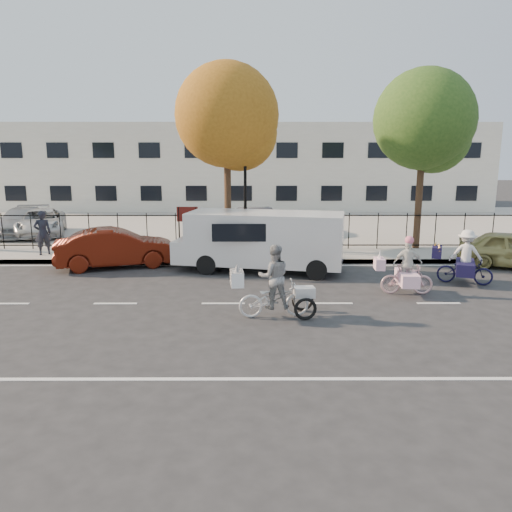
{
  "coord_description": "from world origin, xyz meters",
  "views": [
    {
      "loc": [
        0.87,
        -13.29,
        4.16
      ],
      "look_at": [
        0.91,
        1.2,
        1.1
      ],
      "focal_mm": 35.0,
      "sensor_mm": 36.0,
      "label": 1
    }
  ],
  "objects_px": {
    "bull_bike": "(465,262)",
    "lot_car_b": "(41,222)",
    "zebra_trike": "(274,289)",
    "unicorn_bike": "(406,273)",
    "lot_car_d": "(305,223)",
    "lamppost": "(245,178)",
    "pedestrian": "(43,233)",
    "lot_car_a": "(22,222)",
    "red_sedan": "(116,248)",
    "white_van": "(262,239)",
    "lot_car_c": "(257,223)"
  },
  "relations": [
    {
      "from": "zebra_trike",
      "to": "lot_car_c",
      "type": "height_order",
      "value": "zebra_trike"
    },
    {
      "from": "white_van",
      "to": "lot_car_d",
      "type": "xyz_separation_m",
      "value": [
        2.2,
        6.83,
        -0.4
      ]
    },
    {
      "from": "zebra_trike",
      "to": "bull_bike",
      "type": "distance_m",
      "value": 6.96
    },
    {
      "from": "lot_car_a",
      "to": "lot_car_d",
      "type": "distance_m",
      "value": 13.78
    },
    {
      "from": "red_sedan",
      "to": "zebra_trike",
      "type": "bearing_deg",
      "value": -152.65
    },
    {
      "from": "unicorn_bike",
      "to": "lot_car_d",
      "type": "relative_size",
      "value": 0.5
    },
    {
      "from": "zebra_trike",
      "to": "white_van",
      "type": "xyz_separation_m",
      "value": [
        -0.23,
        4.95,
        0.42
      ]
    },
    {
      "from": "lot_car_b",
      "to": "lot_car_d",
      "type": "distance_m",
      "value": 12.79
    },
    {
      "from": "unicorn_bike",
      "to": "bull_bike",
      "type": "relative_size",
      "value": 0.91
    },
    {
      "from": "unicorn_bike",
      "to": "pedestrian",
      "type": "xyz_separation_m",
      "value": [
        -12.76,
        5.08,
        0.37
      ]
    },
    {
      "from": "pedestrian",
      "to": "lot_car_b",
      "type": "xyz_separation_m",
      "value": [
        -2.02,
        4.65,
        -0.24
      ]
    },
    {
      "from": "zebra_trike",
      "to": "unicorn_bike",
      "type": "relative_size",
      "value": 1.25
    },
    {
      "from": "zebra_trike",
      "to": "red_sedan",
      "type": "height_order",
      "value": "zebra_trike"
    },
    {
      "from": "white_van",
      "to": "lot_car_d",
      "type": "relative_size",
      "value": 1.76
    },
    {
      "from": "pedestrian",
      "to": "lot_car_d",
      "type": "relative_size",
      "value": 0.5
    },
    {
      "from": "lot_car_d",
      "to": "zebra_trike",
      "type": "bearing_deg",
      "value": -90.71
    },
    {
      "from": "pedestrian",
      "to": "lot_car_a",
      "type": "distance_m",
      "value": 5.62
    },
    {
      "from": "lamppost",
      "to": "unicorn_bike",
      "type": "xyz_separation_m",
      "value": [
        4.83,
        -5.88,
        -2.47
      ]
    },
    {
      "from": "zebra_trike",
      "to": "lot_car_a",
      "type": "xyz_separation_m",
      "value": [
        -11.8,
        11.86,
        0.08
      ]
    },
    {
      "from": "lot_car_b",
      "to": "bull_bike",
      "type": "bearing_deg",
      "value": -44.79
    },
    {
      "from": "lamppost",
      "to": "pedestrian",
      "type": "bearing_deg",
      "value": -174.28
    },
    {
      "from": "lot_car_a",
      "to": "lot_car_b",
      "type": "bearing_deg",
      "value": -13.44
    },
    {
      "from": "zebra_trike",
      "to": "white_van",
      "type": "height_order",
      "value": "white_van"
    },
    {
      "from": "lamppost",
      "to": "red_sedan",
      "type": "height_order",
      "value": "lamppost"
    },
    {
      "from": "bull_bike",
      "to": "lot_car_d",
      "type": "bearing_deg",
      "value": 47.01
    },
    {
      "from": "bull_bike",
      "to": "lot_car_c",
      "type": "bearing_deg",
      "value": 61.55
    },
    {
      "from": "zebra_trike",
      "to": "lot_car_b",
      "type": "xyz_separation_m",
      "value": [
        -10.81,
        11.77,
        0.06
      ]
    },
    {
      "from": "pedestrian",
      "to": "red_sedan",
      "type": "bearing_deg",
      "value": 126.19
    },
    {
      "from": "lamppost",
      "to": "zebra_trike",
      "type": "distance_m",
      "value": 8.31
    },
    {
      "from": "pedestrian",
      "to": "lot_car_d",
      "type": "distance_m",
      "value": 11.74
    },
    {
      "from": "unicorn_bike",
      "to": "bull_bike",
      "type": "height_order",
      "value": "unicorn_bike"
    },
    {
      "from": "red_sedan",
      "to": "lot_car_b",
      "type": "bearing_deg",
      "value": 23.51
    },
    {
      "from": "lamppost",
      "to": "zebra_trike",
      "type": "relative_size",
      "value": 1.97
    },
    {
      "from": "bull_bike",
      "to": "pedestrian",
      "type": "bearing_deg",
      "value": 96.3
    },
    {
      "from": "white_van",
      "to": "pedestrian",
      "type": "relative_size",
      "value": 3.54
    },
    {
      "from": "bull_bike",
      "to": "lot_car_b",
      "type": "distance_m",
      "value": 19.01
    },
    {
      "from": "lot_car_b",
      "to": "lot_car_d",
      "type": "relative_size",
      "value": 1.3
    },
    {
      "from": "pedestrian",
      "to": "lot_car_b",
      "type": "height_order",
      "value": "pedestrian"
    },
    {
      "from": "lot_car_b",
      "to": "lot_car_d",
      "type": "xyz_separation_m",
      "value": [
        12.79,
        0.01,
        -0.03
      ]
    },
    {
      "from": "lamppost",
      "to": "lot_car_d",
      "type": "height_order",
      "value": "lamppost"
    },
    {
      "from": "lot_car_a",
      "to": "lot_car_b",
      "type": "height_order",
      "value": "lot_car_a"
    },
    {
      "from": "bull_bike",
      "to": "lot_car_d",
      "type": "xyz_separation_m",
      "value": [
        -4.2,
        8.55,
        0.05
      ]
    },
    {
      "from": "lamppost",
      "to": "bull_bike",
      "type": "bearing_deg",
      "value": -33.67
    },
    {
      "from": "pedestrian",
      "to": "lot_car_c",
      "type": "distance_m",
      "value": 9.22
    },
    {
      "from": "unicorn_bike",
      "to": "lot_car_d",
      "type": "bearing_deg",
      "value": 15.75
    },
    {
      "from": "red_sedan",
      "to": "lot_car_b",
      "type": "xyz_separation_m",
      "value": [
        -5.29,
        6.16,
        0.07
      ]
    },
    {
      "from": "bull_bike",
      "to": "pedestrian",
      "type": "height_order",
      "value": "pedestrian"
    },
    {
      "from": "lot_car_a",
      "to": "zebra_trike",
      "type": "bearing_deg",
      "value": -53.29
    },
    {
      "from": "white_van",
      "to": "lot_car_b",
      "type": "relative_size",
      "value": 1.36
    },
    {
      "from": "unicorn_bike",
      "to": "white_van",
      "type": "xyz_separation_m",
      "value": [
        -4.19,
        2.92,
        0.5
      ]
    }
  ]
}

